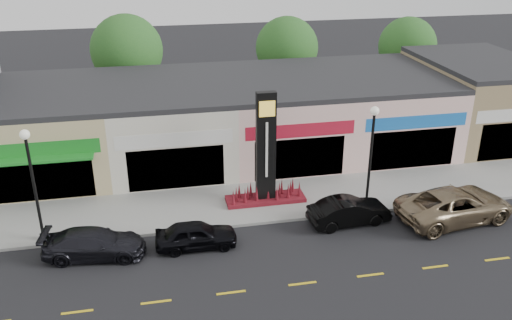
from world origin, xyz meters
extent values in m
plane|color=black|center=(0.00, 0.00, 0.00)|extent=(120.00, 120.00, 0.00)
cube|color=gray|center=(0.00, 4.35, 0.07)|extent=(52.00, 4.30, 0.15)
cube|color=gray|center=(0.00, 2.10, 0.07)|extent=(52.00, 0.20, 0.15)
cube|color=tan|center=(-8.50, 11.50, 2.25)|extent=(7.00, 10.00, 4.50)
cube|color=#262628|center=(-8.50, 11.50, 4.65)|extent=(7.00, 10.00, 0.30)
cube|color=black|center=(-8.50, 6.55, 1.40)|extent=(5.25, 0.10, 2.40)
cube|color=#1D8225|center=(-8.50, 6.55, 3.10)|extent=(6.30, 0.12, 0.80)
cube|color=#1D8225|center=(-8.50, 6.10, 2.70)|extent=(5.60, 0.90, 0.12)
cube|color=beige|center=(-1.50, 11.50, 2.25)|extent=(7.00, 10.00, 4.50)
cube|color=#262628|center=(-1.50, 11.50, 4.65)|extent=(7.00, 10.00, 0.30)
cube|color=black|center=(-1.50, 6.55, 1.40)|extent=(5.25, 0.10, 2.40)
cube|color=silver|center=(-1.50, 6.55, 3.10)|extent=(6.30, 0.12, 0.80)
cube|color=beige|center=(5.50, 11.50, 2.25)|extent=(7.00, 10.00, 4.50)
cube|color=#262628|center=(5.50, 11.50, 4.65)|extent=(7.00, 10.00, 0.30)
cube|color=black|center=(5.50, 6.55, 1.40)|extent=(5.25, 0.10, 2.40)
cube|color=#B4182E|center=(5.50, 6.55, 3.10)|extent=(6.30, 0.12, 0.80)
cube|color=beige|center=(12.50, 11.50, 2.25)|extent=(7.00, 10.00, 4.50)
cube|color=#262628|center=(12.50, 11.50, 4.65)|extent=(7.00, 10.00, 0.30)
cube|color=black|center=(12.50, 6.55, 1.40)|extent=(5.25, 0.10, 2.40)
cube|color=blue|center=(12.50, 6.55, 3.10)|extent=(6.30, 0.12, 0.80)
cube|color=#8D7552|center=(19.50, 11.50, 2.50)|extent=(7.00, 10.00, 5.00)
cube|color=#262628|center=(19.50, 11.50, 5.15)|extent=(7.00, 10.00, 0.30)
cylinder|color=#382619|center=(-4.00, 19.50, 1.57)|extent=(0.36, 0.36, 3.15)
sphere|color=#174B1A|center=(-4.00, 19.50, 5.23)|extent=(5.20, 5.20, 5.20)
cylinder|color=#382619|center=(8.00, 19.50, 1.49)|extent=(0.36, 0.36, 2.97)
sphere|color=#174B1A|center=(8.00, 19.50, 4.89)|extent=(4.80, 4.80, 4.80)
cylinder|color=#382619|center=(18.00, 19.50, 1.40)|extent=(0.36, 0.36, 2.80)
sphere|color=#174B1A|center=(18.00, 19.50, 4.64)|extent=(4.60, 4.60, 4.60)
cylinder|color=black|center=(-8.00, 2.50, 0.30)|extent=(0.32, 0.32, 0.30)
cylinder|color=black|center=(-8.00, 2.50, 2.80)|extent=(0.14, 0.14, 5.00)
sphere|color=silver|center=(-8.00, 2.50, 5.40)|extent=(0.44, 0.44, 0.44)
cylinder|color=black|center=(8.00, 2.50, 0.30)|extent=(0.32, 0.32, 0.30)
cylinder|color=black|center=(8.00, 2.50, 2.80)|extent=(0.14, 0.14, 5.00)
sphere|color=silver|center=(8.00, 2.50, 5.40)|extent=(0.44, 0.44, 0.44)
cube|color=maroon|center=(3.00, 4.20, 0.25)|extent=(4.20, 1.30, 0.20)
cube|color=black|center=(3.00, 4.20, 3.15)|extent=(1.00, 0.40, 6.00)
cube|color=yellow|center=(3.00, 3.98, 5.35)|extent=(0.80, 0.05, 0.80)
cube|color=silver|center=(3.00, 3.98, 3.15)|extent=(0.12, 0.04, 3.00)
imported|color=black|center=(-5.55, 0.81, 0.65)|extent=(2.39, 4.70, 1.31)
imported|color=black|center=(-1.03, 0.67, 0.63)|extent=(1.54, 3.74, 1.27)
imported|color=black|center=(6.60, 1.31, 0.67)|extent=(1.81, 4.20, 1.34)
imported|color=#8A7558|center=(11.91, 0.61, 0.83)|extent=(3.53, 6.27, 1.65)
camera|label=1|loc=(-2.56, -20.74, 13.76)|focal=38.00mm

